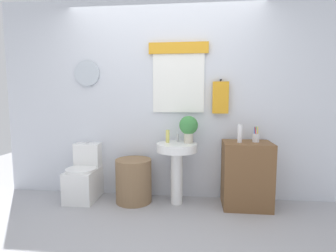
% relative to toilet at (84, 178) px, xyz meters
% --- Properties ---
extents(ground_plane, '(8.00, 8.00, 0.00)m').
position_rel_toilet_xyz_m(ground_plane, '(1.03, -0.88, -0.28)').
color(ground_plane, '#A3A3A8').
extents(back_wall, '(4.40, 0.18, 2.60)m').
position_rel_toilet_xyz_m(back_wall, '(1.04, 0.27, 1.02)').
color(back_wall, silver).
rests_on(back_wall, ground_plane).
extents(toilet, '(0.38, 0.51, 0.73)m').
position_rel_toilet_xyz_m(toilet, '(0.00, 0.00, 0.00)').
color(toilet, white).
rests_on(toilet, ground_plane).
extents(laundry_hamper, '(0.45, 0.45, 0.55)m').
position_rel_toilet_xyz_m(laundry_hamper, '(0.67, -0.03, -0.01)').
color(laundry_hamper, '#846647').
rests_on(laundry_hamper, ground_plane).
extents(pedestal_sink, '(0.50, 0.50, 0.77)m').
position_rel_toilet_xyz_m(pedestal_sink, '(1.22, -0.03, 0.29)').
color(pedestal_sink, white).
rests_on(pedestal_sink, ground_plane).
extents(faucet, '(0.03, 0.03, 0.10)m').
position_rel_toilet_xyz_m(faucet, '(1.22, 0.09, 0.53)').
color(faucet, silver).
rests_on(faucet, pedestal_sink).
extents(wooden_cabinet, '(0.57, 0.44, 0.80)m').
position_rel_toilet_xyz_m(wooden_cabinet, '(2.06, -0.03, 0.12)').
color(wooden_cabinet, brown).
rests_on(wooden_cabinet, ground_plane).
extents(soap_bottle, '(0.05, 0.05, 0.16)m').
position_rel_toilet_xyz_m(soap_bottle, '(1.10, 0.02, 0.56)').
color(soap_bottle, '#DBD166').
rests_on(soap_bottle, pedestal_sink).
extents(potted_plant, '(0.23, 0.23, 0.34)m').
position_rel_toilet_xyz_m(potted_plant, '(1.36, 0.03, 0.69)').
color(potted_plant, beige).
rests_on(potted_plant, pedestal_sink).
extents(lotion_bottle, '(0.05, 0.05, 0.22)m').
position_rel_toilet_xyz_m(lotion_bottle, '(1.96, -0.07, 0.62)').
color(lotion_bottle, white).
rests_on(lotion_bottle, wooden_cabinet).
extents(toothbrush_cup, '(0.08, 0.08, 0.19)m').
position_rel_toilet_xyz_m(toothbrush_cup, '(2.16, -0.01, 0.57)').
color(toothbrush_cup, silver).
rests_on(toothbrush_cup, wooden_cabinet).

